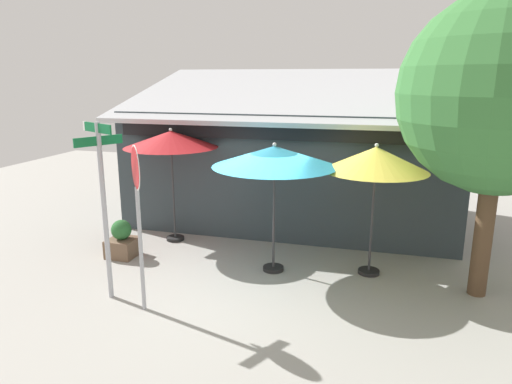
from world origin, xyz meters
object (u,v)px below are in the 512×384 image
Objects in this scene: patio_umbrella_mustard_right at (376,160)px; sidewalk_planter at (122,241)px; street_sign_post at (103,194)px; stop_sign at (137,198)px; patio_umbrella_crimson_left at (171,140)px; patio_umbrella_teal_center at (274,157)px; shade_tree at (511,98)px.

patio_umbrella_mustard_right is 3.17× the size of sidewalk_planter.
street_sign_post is 5.18m from patio_umbrella_mustard_right.
patio_umbrella_mustard_right is at bearing 5.48° from sidewalk_planter.
stop_sign is 1.04× the size of patio_umbrella_crimson_left.
sidewalk_planter is at bearing -177.44° from patio_umbrella_teal_center.
shade_tree reaches higher than street_sign_post.
patio_umbrella_teal_center is 4.06m from sidewalk_planter.
patio_umbrella_crimson_left is 4.84m from patio_umbrella_mustard_right.
shade_tree is (6.72, 1.90, 1.66)m from street_sign_post.
patio_umbrella_teal_center is 3.16× the size of sidewalk_planter.
patio_umbrella_teal_center is 1.99m from patio_umbrella_mustard_right.
patio_umbrella_teal_center reaches higher than sidewalk_planter.
patio_umbrella_crimson_left is 2.62m from sidewalk_planter.
patio_umbrella_mustard_right reaches higher than patio_umbrella_teal_center.
patio_umbrella_mustard_right is (1.96, 0.37, -0.03)m from patio_umbrella_teal_center.
patio_umbrella_teal_center is (1.80, 2.26, 0.41)m from stop_sign.
stop_sign is at bearing -145.04° from patio_umbrella_mustard_right.
patio_umbrella_crimson_left reaches higher than patio_umbrella_mustard_right.
stop_sign reaches higher than sidewalk_planter.
stop_sign is 2.92m from patio_umbrella_teal_center.
street_sign_post reaches higher than patio_umbrella_crimson_left.
street_sign_post is 1.15× the size of patio_umbrella_crimson_left.
street_sign_post is 2.60m from sidewalk_planter.
patio_umbrella_crimson_left reaches higher than sidewalk_planter.
patio_umbrella_crimson_left is at bearing 106.54° from stop_sign.
shade_tree is (2.13, -0.47, 1.24)m from patio_umbrella_mustard_right.
patio_umbrella_teal_center is at bearing 51.49° from stop_sign.
patio_umbrella_teal_center is at bearing -169.39° from patio_umbrella_mustard_right.
stop_sign is 3.61m from patio_umbrella_crimson_left.
patio_umbrella_mustard_right is (3.76, 2.63, 0.38)m from stop_sign.
street_sign_post is at bearing -164.25° from shade_tree.
street_sign_post reaches higher than patio_umbrella_mustard_right.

